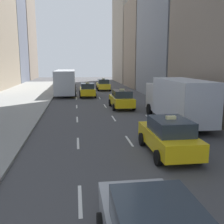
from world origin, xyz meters
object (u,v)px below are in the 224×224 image
(taxi_second, at_px, (103,85))
(box_truck, at_px, (177,99))
(taxi_lead, at_px, (87,90))
(taxi_fourth, at_px, (169,136))
(city_bus, at_px, (66,81))
(taxi_third, at_px, (122,99))

(taxi_second, height_order, box_truck, box_truck)
(taxi_lead, distance_m, taxi_fourth, 21.86)
(city_bus, distance_m, box_truck, 21.15)
(city_bus, xyz_separation_m, box_truck, (8.41, -19.41, -0.08))
(city_bus, height_order, box_truck, city_bus)
(taxi_third, xyz_separation_m, city_bus, (-5.61, 12.78, 0.91))
(box_truck, bearing_deg, taxi_third, 112.89)
(taxi_third, xyz_separation_m, taxi_fourth, (0.00, -12.76, 0.00))
(taxi_second, height_order, taxi_fourth, same)
(taxi_fourth, height_order, city_bus, city_bus)
(taxi_second, distance_m, taxi_third, 16.54)
(taxi_lead, xyz_separation_m, box_truck, (5.60, -15.56, 0.83))
(city_bus, bearing_deg, box_truck, -66.57)
(taxi_lead, bearing_deg, taxi_third, -72.58)
(taxi_lead, height_order, taxi_second, same)
(taxi_second, height_order, taxi_third, same)
(taxi_lead, bearing_deg, box_truck, -70.20)
(taxi_lead, height_order, box_truck, box_truck)
(taxi_third, relative_size, taxi_fourth, 1.00)
(taxi_lead, height_order, taxi_third, same)
(taxi_lead, bearing_deg, taxi_second, 69.81)
(city_bus, bearing_deg, taxi_second, 33.83)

